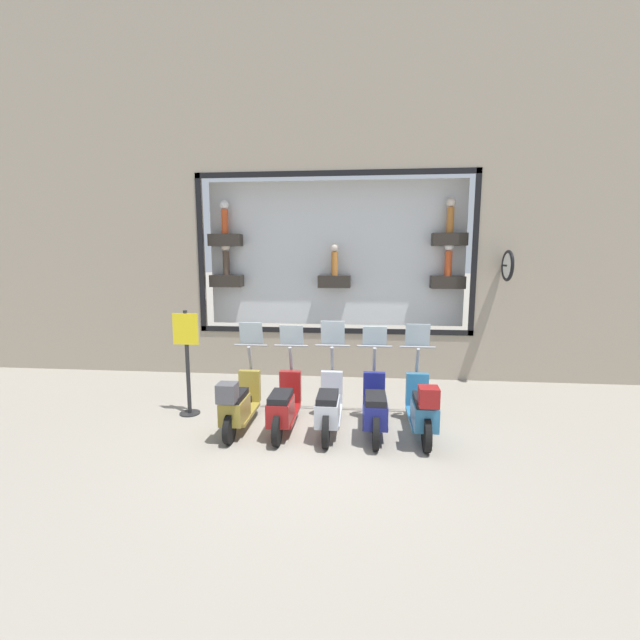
{
  "coord_description": "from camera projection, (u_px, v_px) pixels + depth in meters",
  "views": [
    {
      "loc": [
        -6.3,
        -0.65,
        2.84
      ],
      "look_at": [
        1.69,
        0.14,
        1.61
      ],
      "focal_mm": 24.0,
      "sensor_mm": 36.0,
      "label": 1
    }
  ],
  "objects": [
    {
      "name": "building_facade",
      "position": [
        335.0,
        165.0,
        9.5
      ],
      "size": [
        1.25,
        36.0,
        9.38
      ],
      "color": "gray",
      "rests_on": "ground_plane"
    },
    {
      "name": "scooter_olive_4",
      "position": [
        239.0,
        403.0,
        6.92
      ],
      "size": [
        1.79,
        0.6,
        1.65
      ],
      "color": "black",
      "rests_on": "ground_plane"
    },
    {
      "name": "scooter_silver_2",
      "position": [
        329.0,
        406.0,
        6.85
      ],
      "size": [
        1.8,
        0.61,
        1.7
      ],
      "color": "black",
      "rests_on": "ground_plane"
    },
    {
      "name": "scooter_teal_0",
      "position": [
        422.0,
        408.0,
        6.65
      ],
      "size": [
        1.8,
        0.6,
        1.67
      ],
      "color": "black",
      "rests_on": "ground_plane"
    },
    {
      "name": "ground_plane",
      "position": [
        318.0,
        438.0,
        6.69
      ],
      "size": [
        120.0,
        120.0,
        0.0
      ],
      "primitive_type": "plane",
      "color": "gray"
    },
    {
      "name": "scooter_navy_1",
      "position": [
        375.0,
        408.0,
        6.78
      ],
      "size": [
        1.8,
        0.6,
        1.61
      ],
      "color": "black",
      "rests_on": "ground_plane"
    },
    {
      "name": "shop_sign_post",
      "position": [
        187.0,
        358.0,
        7.54
      ],
      "size": [
        0.36,
        0.45,
        1.88
      ],
      "color": "#232326",
      "rests_on": "ground_plane"
    },
    {
      "name": "scooter_red_3",
      "position": [
        284.0,
        405.0,
        6.92
      ],
      "size": [
        1.79,
        0.6,
        1.61
      ],
      "color": "black",
      "rests_on": "ground_plane"
    }
  ]
}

